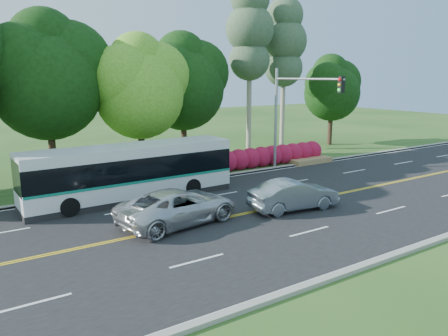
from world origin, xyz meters
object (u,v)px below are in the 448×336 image
traffic_signal (295,104)px  suv (178,206)px  transit_bus (131,173)px  sedan (294,195)px

traffic_signal → suv: 12.80m
transit_bus → suv: size_ratio=1.99×
transit_bus → suv: 4.88m
transit_bus → traffic_signal: bearing=-1.0°
traffic_signal → sedan: size_ratio=1.55×
sedan → transit_bus: bearing=52.4°
transit_bus → sedan: 8.62m
transit_bus → suv: (0.33, -4.82, -0.66)m
suv → sedan: bearing=-111.4°
traffic_signal → suv: (-11.17, -4.90, -3.87)m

